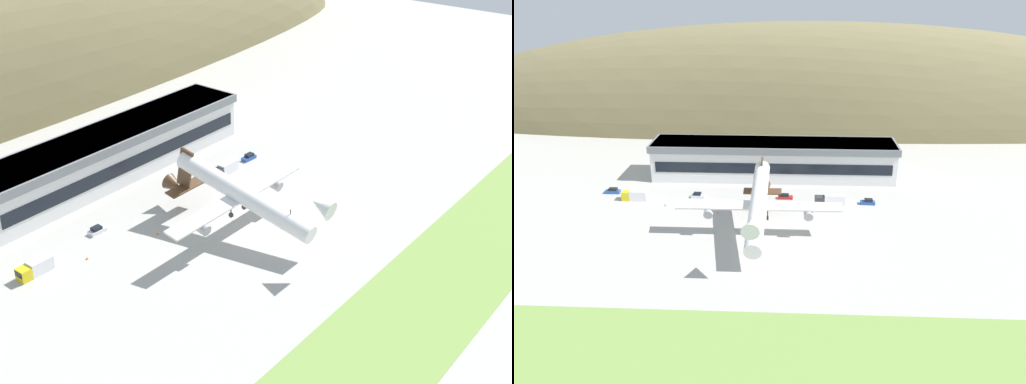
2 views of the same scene
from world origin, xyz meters
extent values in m
plane|color=#ADAAA3|center=(0.00, 0.00, 0.00)|extent=(452.35, 452.35, 0.00)
cube|color=#759947|center=(0.00, -38.92, 0.04)|extent=(407.12, 22.72, 0.08)
ellipsoid|color=olive|center=(16.78, 111.92, 0.00)|extent=(358.79, 53.21, 89.51)
cube|color=silver|center=(2.69, 46.15, 5.98)|extent=(76.87, 14.05, 11.96)
cube|color=slate|center=(2.69, 46.15, 10.89)|extent=(78.07, 15.25, 2.15)
cube|color=black|center=(2.69, 39.08, 5.38)|extent=(73.80, 0.16, 3.35)
cylinder|color=white|center=(0.70, 3.04, 9.00)|extent=(4.01, 35.24, 10.86)
cone|color=white|center=(0.70, -16.35, 12.91)|extent=(3.93, 5.10, 4.72)
cone|color=#4C331E|center=(0.70, 22.82, 5.03)|extent=(3.93, 5.89, 4.88)
cube|color=#4C331E|center=(0.70, 19.68, 10.39)|extent=(0.50, 5.40, 9.98)
cube|color=#4C331E|center=(0.70, 19.87, 5.62)|extent=(10.43, 2.82, 0.91)
cube|color=white|center=(0.70, 4.76, 7.96)|extent=(40.75, 3.62, 1.15)
cylinder|color=#9E9EA3|center=(-11.52, 4.23, 6.51)|extent=(2.30, 3.98, 2.96)
cylinder|color=#9E9EA3|center=(12.93, 4.23, 6.51)|extent=(2.30, 3.98, 2.96)
cylinder|color=#2D2D2D|center=(-1.50, 4.76, 5.75)|extent=(0.28, 0.28, 2.20)
cylinder|color=#2D2D2D|center=(-1.50, 4.76, 4.65)|extent=(0.45, 1.10, 1.10)
cylinder|color=#2D2D2D|center=(2.91, 4.76, 5.75)|extent=(0.28, 0.28, 2.20)
cylinder|color=#2D2D2D|center=(2.91, 4.76, 4.65)|extent=(0.45, 1.10, 1.10)
cylinder|color=#2D2D2D|center=(0.70, -9.02, 8.64)|extent=(0.22, 0.22, 1.98)
cylinder|color=#2D2D2D|center=(0.70, -9.02, 7.65)|extent=(0.30, 0.82, 0.82)
cube|color=#264C99|center=(30.48, 25.37, 0.44)|extent=(4.23, 2.02, 0.88)
cube|color=black|center=(30.69, 25.36, 1.24)|extent=(2.35, 1.66, 0.72)
cube|color=silver|center=(-18.88, 27.85, 0.42)|extent=(4.04, 2.01, 0.84)
cube|color=black|center=(-19.08, 27.86, 1.19)|extent=(2.25, 1.67, 0.69)
cube|color=#B21E1E|center=(6.89, 28.24, 0.40)|extent=(4.36, 1.81, 0.80)
cube|color=black|center=(6.67, 28.24, 1.13)|extent=(2.41, 1.52, 0.65)
cube|color=gold|center=(-39.40, 25.24, 1.28)|extent=(2.40, 2.64, 2.57)
cube|color=black|center=(-40.60, 25.26, 1.74)|extent=(0.12, 2.21, 1.13)
cube|color=silver|center=(-35.72, 25.17, 1.47)|extent=(5.05, 2.69, 2.95)
cube|color=#333338|center=(16.71, 24.39, 1.27)|extent=(2.76, 2.35, 2.54)
cube|color=black|center=(15.33, 24.36, 1.73)|extent=(0.12, 1.95, 1.12)
cube|color=silver|center=(20.95, 24.48, 1.54)|extent=(5.81, 2.42, 3.08)
cube|color=orange|center=(-11.50, 17.10, 0.01)|extent=(0.52, 0.52, 0.03)
cone|color=orange|center=(-11.50, 17.10, 0.31)|extent=(0.40, 0.40, 0.55)
cube|color=orange|center=(-27.18, 21.43, 0.01)|extent=(0.52, 0.52, 0.03)
cone|color=orange|center=(-27.18, 21.43, 0.31)|extent=(0.40, 0.40, 0.55)
camera|label=1|loc=(-101.93, -80.32, 78.88)|focal=50.00mm
camera|label=2|loc=(8.88, -106.61, 57.45)|focal=35.00mm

